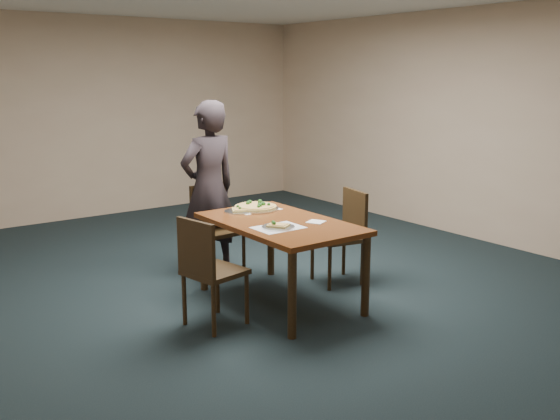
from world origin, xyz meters
TOP-DOWN VIEW (x-y plane):
  - ground at (0.00, 0.00)m, footprint 8.00×8.00m
  - room_shell at (0.00, 0.00)m, footprint 8.00×8.00m
  - dining_table at (-0.27, -0.36)m, footprint 0.90×1.50m
  - chair_far at (-0.29, 0.74)m, footprint 0.43×0.43m
  - chair_left at (-1.07, -0.48)m, footprint 0.49×0.49m
  - chair_right at (0.58, -0.27)m, footprint 0.50×0.50m
  - diner at (-0.33, 0.78)m, footprint 0.68×0.48m
  - placemat_main at (-0.17, 0.17)m, footprint 0.42×0.32m
  - placemat_near at (-0.42, -0.54)m, footprint 0.40×0.30m
  - pizza_pan at (-0.16, 0.17)m, footprint 0.44×0.44m
  - slice_plate_near at (-0.42, -0.54)m, footprint 0.28×0.28m
  - slice_plate_far at (-0.35, 0.17)m, footprint 0.28×0.28m
  - napkin at (-0.04, -0.58)m, footprint 0.19×0.19m

SIDE VIEW (x-z plane):
  - ground at x=0.00m, z-range 0.00..0.00m
  - chair_far at x=-0.29m, z-range 0.06..0.97m
  - chair_left at x=-1.07m, z-range 0.06..0.97m
  - chair_right at x=0.58m, z-range 0.06..0.97m
  - dining_table at x=-0.27m, z-range 0.28..1.03m
  - placemat_main at x=-0.17m, z-range 0.75..0.75m
  - placemat_near at x=-0.42m, z-range 0.75..0.75m
  - napkin at x=-0.04m, z-range 0.75..0.76m
  - slice_plate_far at x=-0.35m, z-range 0.73..0.79m
  - slice_plate_near at x=-0.42m, z-range 0.73..0.79m
  - pizza_pan at x=-0.16m, z-range 0.74..0.81m
  - diner at x=-0.33m, z-range 0.00..1.76m
  - room_shell at x=0.00m, z-range -2.26..5.74m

